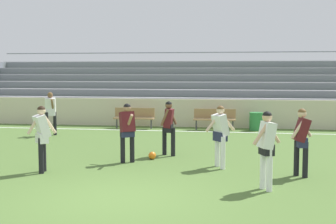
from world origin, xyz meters
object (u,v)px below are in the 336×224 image
Objects in this scene: player_white_dropping_back at (267,143)px; player_white_trailing_run at (220,131)px; bench_near_wall_gap at (215,117)px; player_white_on_ball at (42,133)px; trash_bin at (256,121)px; player_dark_wide_right at (301,136)px; soccer_ball at (152,156)px; player_dark_deep_cover at (127,128)px; player_dark_challenging at (169,123)px; bleacher_stand at (189,88)px; player_white_wide_left at (50,110)px; bench_far_right at (134,116)px.

player_white_trailing_run is at bearing 116.42° from player_white_dropping_back.
bench_near_wall_gap is 1.08× the size of player_white_on_ball.
player_dark_wide_right is (0.85, -8.86, 0.59)m from trash_bin.
player_white_dropping_back is 1.03× the size of player_white_trailing_run.
player_white_dropping_back is 7.66× the size of soccer_ball.
player_dark_deep_cover is at bearing -115.23° from trash_bin.
trash_bin is 7.89m from soccer_ball.
player_dark_wide_right is at bearing -32.76° from player_dark_challenging.
player_white_trailing_run reaches higher than trash_bin.
player_dark_wide_right reaches higher than soccer_ball.
player_white_dropping_back is at bearing -76.97° from bleacher_stand.
bench_near_wall_gap is 1.06× the size of player_white_wide_left.
bleacher_stand is 14.51× the size of player_dark_challenging.
player_white_dropping_back reaches higher than bench_near_wall_gap.
player_white_wide_left is at bearing -159.89° from trash_bin.
player_white_on_ball reaches higher than soccer_ball.
trash_bin is 0.45× the size of player_white_wide_left.
player_white_wide_left is at bearing -134.06° from bench_far_right.
player_dark_challenging is at bearing -86.40° from bleacher_stand.
bench_far_right is 9.02m from player_white_trailing_run.
player_dark_wide_right is (8.86, -5.93, -0.04)m from player_white_wide_left.
bench_near_wall_gap is 1.10× the size of player_dark_challenging.
soccer_ball is (-0.37, -0.69, -0.86)m from player_dark_challenging.
player_dark_deep_cover is 1.00× the size of player_dark_challenging.
bleacher_stand reaches higher than player_dark_challenging.
player_dark_wide_right reaches higher than player_dark_deep_cover.
player_dark_deep_cover reaches higher than bench_far_right.
bench_far_right is at bearing -113.07° from bleacher_stand.
player_white_dropping_back is at bearing -9.44° from player_white_on_ball.
trash_bin is 3.49× the size of soccer_ball.
trash_bin is at bearing 4.47° from bench_near_wall_gap.
player_dark_wide_right is at bearing -33.78° from player_white_wide_left.
bench_far_right is at bearing 125.20° from player_dark_wide_right.
bench_near_wall_gap is at bearing 106.66° from player_dark_wide_right.
soccer_ball is (-1.34, -7.11, -0.44)m from bench_near_wall_gap.
player_dark_wide_right is at bearing -73.34° from bench_near_wall_gap.
player_dark_challenging is 3.95m from player_white_on_ball.
bench_near_wall_gap is at bearing -175.53° from trash_bin.
bleacher_stand is at bearing 128.35° from trash_bin.
player_white_trailing_run is 0.98× the size of player_white_on_ball.
player_dark_deep_cover is 1.00× the size of player_white_trailing_run.
bleacher_stand is 13.86m from player_dark_wide_right.
player_white_on_ball is (-1.79, -1.58, 0.02)m from player_dark_deep_cover.
player_white_wide_left reaches higher than player_white_trailing_run.
soccer_ball is at bearing -113.15° from trash_bin.
bench_near_wall_gap is at bearing -69.67° from bleacher_stand.
soccer_ball is at bearing 135.14° from player_white_dropping_back.
player_dark_challenging is (0.68, -10.87, -0.64)m from bleacher_stand.
trash_bin is at bearing 20.11° from player_white_wide_left.
player_dark_challenging is 0.98× the size of player_white_on_ball.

